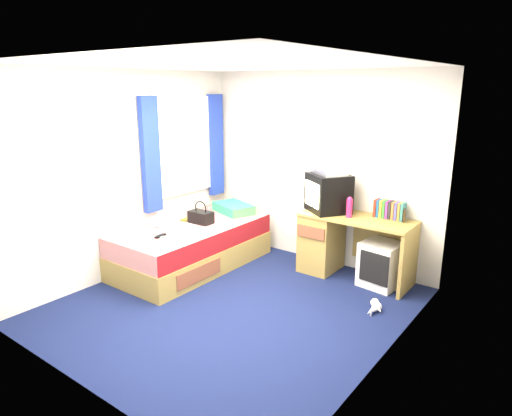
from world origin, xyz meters
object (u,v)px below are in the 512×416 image
Objects in this scene: remote_control at (160,236)px; picture_frame at (405,216)px; storage_cube at (381,264)px; magazine at (193,219)px; handbag at (201,217)px; white_heels at (375,308)px; bed at (192,246)px; vcr at (329,171)px; colour_swatch_fan at (160,236)px; water_bottle at (160,224)px; pillow at (233,208)px; towel at (184,232)px; desk at (335,240)px; crt_tv at (328,193)px; pink_water_bottle at (349,208)px; aerosol_can at (350,206)px.

picture_frame is at bearing 24.74° from remote_control.
storage_cube is 1.84× the size of magazine.
handbag is 0.98× the size of white_heels.
bed is 12.50× the size of remote_control.
vcr reaches higher than bed.
bed is 9.09× the size of colour_swatch_fan.
water_bottle is (-1.66, -1.19, -0.67)m from vcr.
bed is 6.35× the size of white_heels.
pillow is 1.38× the size of vcr.
storage_cube is at bearing 31.66° from vcr.
vcr is at bearing 27.58° from handbag.
towel is (0.25, -0.37, 0.33)m from bed.
desk is 2.14m from water_bottle.
crt_tv is 1.90× the size of towel.
vcr is 2.11m from remote_control.
storage_cube is (0.61, -0.03, -0.15)m from desk.
crt_tv is 3.08× the size of water_bottle.
towel is at bearing -134.72° from desk.
picture_frame is (0.89, 0.13, -0.16)m from crt_tv.
bed is at bearing -174.50° from white_heels.
picture_frame is at bearing 27.41° from water_bottle.
vcr is at bearing 165.12° from pink_water_bottle.
towel is at bearing -55.58° from bed.
storage_cube is at bearing 17.53° from handbag.
vcr is 1.25× the size of towel.
handbag is at bearing -177.98° from white_heels.
magazine is 0.75m from colour_swatch_fan.
handbag is (-2.10, -0.73, 0.37)m from storage_cube.
vcr is at bearing 90.00° from crt_tv.
pink_water_bottle is 2.19m from remote_control.
bed is at bearing -102.78° from handbag.
storage_cube is at bearing 108.19° from white_heels.
aerosol_can is (-0.05, 0.14, -0.01)m from pink_water_bottle.
bed is 10.00× the size of water_bottle.
pillow is 1.65m from aerosol_can.
remote_control is at bearing -41.34° from water_bottle.
aerosol_can reaches higher than white_heels.
crt_tv is at bearing -90.01° from vcr.
aerosol_can is 2.23m from remote_control.
remote_control is (-2.25, -1.57, -0.27)m from picture_frame.
vcr is (0.00, 0.00, 0.27)m from crt_tv.
magazine is (-0.20, 0.06, -0.08)m from handbag.
storage_cube reaches higher than white_heels.
pink_water_bottle is 0.68× the size of white_heels.
pillow is 1.69m from pink_water_bottle.
white_heels is (2.30, -0.54, -0.56)m from pillow.
pink_water_bottle is (1.67, 0.06, 0.26)m from pillow.
pink_water_bottle is at bearing 135.94° from white_heels.
towel is (-2.03, -1.41, -0.23)m from picture_frame.
storage_cube is 1.63× the size of white_heels.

